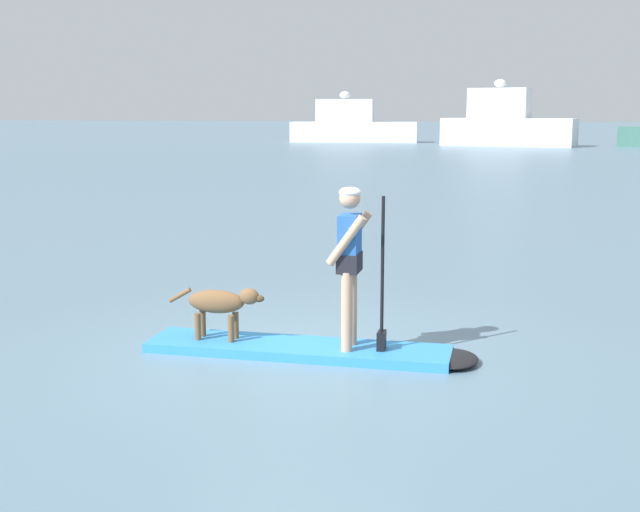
{
  "coord_description": "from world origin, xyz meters",
  "views": [
    {
      "loc": [
        2.33,
        -8.31,
        2.59
      ],
      "look_at": [
        0.0,
        1.0,
        0.9
      ],
      "focal_mm": 46.27,
      "sensor_mm": 36.0,
      "label": 1
    }
  ],
  "objects_px": {
    "paddleboard": "(318,350)",
    "dog": "(220,304)",
    "person_paddler": "(351,256)",
    "moored_boat_starboard": "(351,126)",
    "moored_boat_outer": "(506,124)"
  },
  "relations": [
    {
      "from": "paddleboard",
      "to": "dog",
      "type": "relative_size",
      "value": 3.24
    },
    {
      "from": "person_paddler",
      "to": "dog",
      "type": "relative_size",
      "value": 1.55
    },
    {
      "from": "dog",
      "to": "moored_boat_starboard",
      "type": "relative_size",
      "value": 0.1
    },
    {
      "from": "paddleboard",
      "to": "moored_boat_starboard",
      "type": "bearing_deg",
      "value": 101.54
    },
    {
      "from": "moored_boat_starboard",
      "to": "moored_boat_outer",
      "type": "bearing_deg",
      "value": -19.18
    },
    {
      "from": "person_paddler",
      "to": "dog",
      "type": "distance_m",
      "value": 1.57
    },
    {
      "from": "person_paddler",
      "to": "moored_boat_outer",
      "type": "relative_size",
      "value": 0.17
    },
    {
      "from": "person_paddler",
      "to": "dog",
      "type": "xyz_separation_m",
      "value": [
        -1.46,
        -0.03,
        -0.59
      ]
    },
    {
      "from": "dog",
      "to": "moored_boat_outer",
      "type": "height_order",
      "value": "moored_boat_outer"
    },
    {
      "from": "paddleboard",
      "to": "person_paddler",
      "type": "height_order",
      "value": "person_paddler"
    },
    {
      "from": "dog",
      "to": "moored_boat_outer",
      "type": "distance_m",
      "value": 55.99
    },
    {
      "from": "moored_boat_starboard",
      "to": "moored_boat_outer",
      "type": "relative_size",
      "value": 1.06
    },
    {
      "from": "person_paddler",
      "to": "moored_boat_starboard",
      "type": "height_order",
      "value": "moored_boat_starboard"
    },
    {
      "from": "moored_boat_starboard",
      "to": "paddleboard",
      "type": "bearing_deg",
      "value": -78.46
    },
    {
      "from": "person_paddler",
      "to": "dog",
      "type": "bearing_deg",
      "value": -178.9
    }
  ]
}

